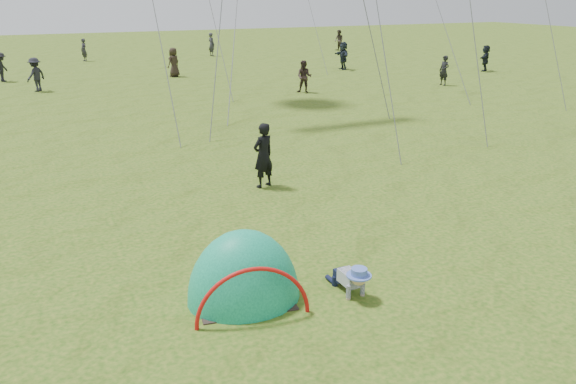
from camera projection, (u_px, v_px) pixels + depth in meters
name	position (u px, v px, depth m)	size (l,w,h in m)	color
ground	(396.00, 292.00, 9.44)	(140.00, 140.00, 0.00)	#1A470E
crawling_toddler	(351.00, 278.00, 9.31)	(0.53, 0.75, 0.58)	black
popup_tent	(244.00, 298.00, 9.25)	(1.86, 1.53, 2.40)	#0E7754
standing_adult	(263.00, 155.00, 14.30)	(0.61, 0.40, 1.68)	black
crowd_person_0	(444.00, 71.00, 30.28)	(0.58, 0.38, 1.59)	black
crowd_person_3	(2.00, 67.00, 31.53)	(1.04, 0.60, 1.61)	black
crowd_person_4	(174.00, 62.00, 33.41)	(0.83, 0.54, 1.70)	black
crowd_person_5	(343.00, 56.00, 36.55)	(1.65, 0.52, 1.77)	black
crowd_person_6	(212.00, 44.00, 44.39)	(0.65, 0.43, 1.79)	#2E2D36
crowd_person_7	(304.00, 77.00, 28.02)	(0.77, 0.60, 1.59)	#312422
crowd_person_9	(36.00, 75.00, 28.37)	(1.10, 0.63, 1.70)	black
crowd_person_11	(485.00, 58.00, 35.79)	(1.51, 0.48, 1.63)	black
crowd_person_12	(84.00, 50.00, 41.01)	(0.59, 0.39, 1.61)	#27262D
crowd_person_13	(339.00, 40.00, 48.39)	(0.86, 0.67, 1.77)	#3F362D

